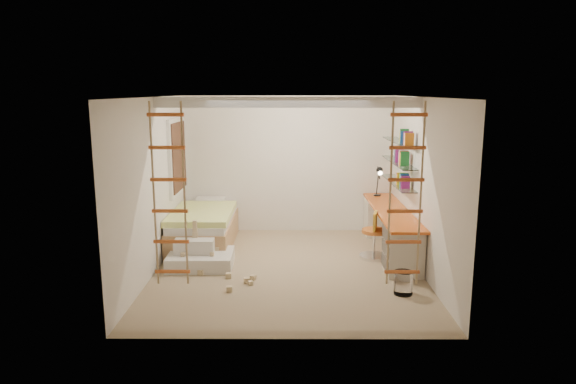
{
  "coord_description": "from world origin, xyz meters",
  "views": [
    {
      "loc": [
        0.04,
        -7.48,
        2.69
      ],
      "look_at": [
        0.0,
        0.3,
        1.15
      ],
      "focal_mm": 32.0,
      "sensor_mm": 36.0,
      "label": 1
    }
  ],
  "objects_px": {
    "desk": "(390,229)",
    "bed": "(204,227)",
    "swivel_chair": "(374,241)",
    "play_platform": "(199,255)"
  },
  "relations": [
    {
      "from": "bed",
      "to": "swivel_chair",
      "type": "bearing_deg",
      "value": -13.2
    },
    {
      "from": "play_platform",
      "to": "desk",
      "type": "bearing_deg",
      "value": 12.86
    },
    {
      "from": "swivel_chair",
      "to": "desk",
      "type": "bearing_deg",
      "value": 44.5
    },
    {
      "from": "desk",
      "to": "bed",
      "type": "distance_m",
      "value": 3.22
    },
    {
      "from": "desk",
      "to": "swivel_chair",
      "type": "bearing_deg",
      "value": -135.5
    },
    {
      "from": "desk",
      "to": "bed",
      "type": "bearing_deg",
      "value": 173.51
    },
    {
      "from": "desk",
      "to": "play_platform",
      "type": "height_order",
      "value": "desk"
    },
    {
      "from": "desk",
      "to": "bed",
      "type": "height_order",
      "value": "desk"
    },
    {
      "from": "desk",
      "to": "bed",
      "type": "relative_size",
      "value": 1.4
    },
    {
      "from": "bed",
      "to": "swivel_chair",
      "type": "xyz_separation_m",
      "value": [
        2.88,
        -0.68,
        -0.04
      ]
    }
  ]
}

